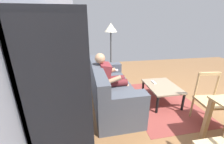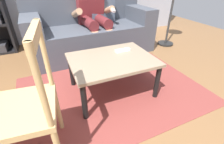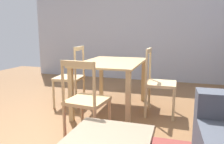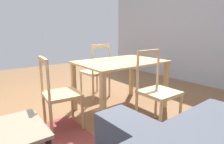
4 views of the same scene
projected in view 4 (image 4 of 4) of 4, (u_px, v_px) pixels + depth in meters
name	position (u px, v px, depth m)	size (l,w,h in m)	color
ground_plane	(61.00, 119.00, 2.62)	(8.53, 8.53, 0.00)	brown
wall_side	(195.00, 24.00, 4.24)	(0.12, 5.42, 2.72)	#ABB0BE
dining_table	(121.00, 68.00, 2.82)	(1.29, 0.89, 0.76)	tan
dining_chair_near_wall	(157.00, 91.00, 2.30)	(0.42, 0.42, 0.97)	#D1B27F
dining_chair_facing_couch	(59.00, 94.00, 2.29)	(0.46, 0.46, 0.91)	tan
dining_chair_by_doorway	(96.00, 72.00, 3.41)	(0.46, 0.46, 0.98)	#D1B27F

